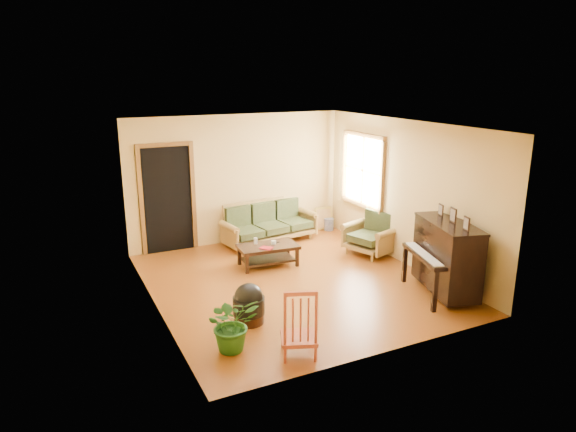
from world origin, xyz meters
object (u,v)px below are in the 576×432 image
sofa (270,223)px  ceramic_crock (329,224)px  red_chair (299,321)px  coffee_table (268,255)px  piano (447,259)px  potted_plant (232,323)px  footstool (249,308)px  armchair (370,233)px

sofa → ceramic_crock: bearing=-0.7°
red_chair → coffee_table: bearing=94.1°
piano → potted_plant: 3.60m
sofa → red_chair: bearing=-117.6°
sofa → coffee_table: (-0.58, -1.20, -0.23)m
footstool → ceramic_crock: 4.62m
coffee_table → footstool: size_ratio=2.37×
coffee_table → potted_plant: (-1.59, -2.50, 0.17)m
piano → footstool: 3.18m
red_chair → footstool: bearing=123.1°
sofa → coffee_table: size_ratio=1.85×
piano → coffee_table: bearing=146.6°
ceramic_crock → potted_plant: potted_plant is taller
coffee_table → potted_plant: potted_plant is taller
coffee_table → red_chair: bearing=-106.9°
footstool → red_chair: 1.12m
red_chair → potted_plant: 0.84m
armchair → sofa: bearing=115.4°
armchair → piano: piano is taller
coffee_table → ceramic_crock: 2.52m
coffee_table → armchair: armchair is taller
footstool → potted_plant: bearing=-127.3°
red_chair → potted_plant: (-0.69, 0.47, -0.10)m
armchair → piano: bearing=-108.0°
armchair → red_chair: red_chair is taller
ceramic_crock → footstool: bearing=-134.4°
coffee_table → piano: piano is taller
sofa → potted_plant: size_ratio=2.71×
sofa → ceramic_crock: 1.56m
piano → red_chair: piano is taller
piano → potted_plant: size_ratio=1.84×
piano → footstool: piano is taller
piano → potted_plant: bearing=-161.4°
armchair → potted_plant: bearing=-166.4°
sofa → footstool: 3.55m
piano → ceramic_crock: piano is taller
sofa → ceramic_crock: (1.52, 0.20, -0.29)m
armchair → coffee_table: bearing=153.5°
sofa → footstool: size_ratio=4.38×
coffee_table → armchair: size_ratio=1.23×
ceramic_crock → coffee_table: bearing=-146.3°
piano → red_chair: bearing=-151.7°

